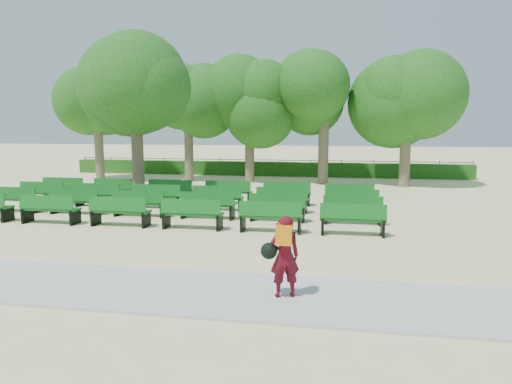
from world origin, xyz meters
TOP-DOWN VIEW (x-y plane):
  - ground at (0.00, 0.00)m, footprint 120.00×120.00m
  - paving at (0.00, -7.40)m, footprint 30.00×2.20m
  - curb at (0.00, -6.25)m, footprint 30.00×0.12m
  - hedge at (0.00, 14.00)m, footprint 26.00×0.70m
  - fence at (0.00, 14.40)m, footprint 26.00×0.10m
  - tree_line at (0.00, 10.00)m, footprint 21.80×6.80m
  - bench_array at (-1.05, 0.56)m, footprint 1.97×0.73m
  - tree_among at (-3.67, 2.70)m, footprint 4.37×4.37m
  - person at (3.68, -7.33)m, footprint 0.77×0.54m

SIDE VIEW (x-z plane):
  - ground at x=0.00m, z-range 0.00..0.00m
  - fence at x=0.00m, z-range -0.51..0.51m
  - tree_line at x=0.00m, z-range -3.52..3.52m
  - paving at x=0.00m, z-range 0.00..0.06m
  - curb at x=0.00m, z-range 0.00..0.10m
  - bench_array at x=-1.05m, z-range -0.51..0.71m
  - hedge at x=0.00m, z-range 0.00..0.90m
  - person at x=3.68m, z-range 0.09..1.64m
  - tree_among at x=-3.67m, z-range 1.08..7.24m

